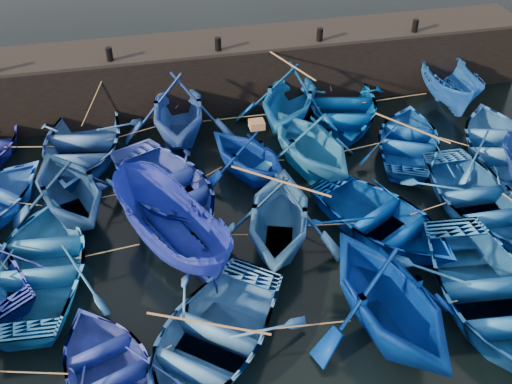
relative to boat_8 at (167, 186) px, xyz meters
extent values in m
plane|color=black|center=(2.69, -4.32, -0.56)|extent=(120.00, 120.00, 0.00)
cube|color=black|center=(2.69, 6.18, 0.69)|extent=(26.00, 2.50, 2.50)
cube|color=black|center=(2.69, 6.18, 2.00)|extent=(26.00, 2.50, 0.12)
cylinder|color=black|center=(-1.31, 5.28, 2.31)|extent=(0.24, 0.24, 0.50)
cylinder|color=black|center=(2.69, 5.28, 2.31)|extent=(0.24, 0.24, 0.50)
cylinder|color=black|center=(6.69, 5.28, 2.31)|extent=(0.24, 0.24, 0.50)
cylinder|color=black|center=(10.69, 5.28, 2.31)|extent=(0.24, 0.24, 0.50)
imported|color=#295398|center=(-2.71, 3.18, 0.03)|extent=(4.95, 6.27, 1.18)
imported|color=#234BA7|center=(0.85, 3.73, 0.70)|extent=(4.69, 5.25, 2.50)
imported|color=#0D59B7|center=(5.09, 3.69, 0.69)|extent=(5.83, 6.09, 2.48)
imported|color=#004594|center=(7.24, 3.72, 0.04)|extent=(5.33, 6.53, 1.19)
imported|color=blue|center=(11.83, 3.86, 0.37)|extent=(2.50, 4.99, 1.85)
imported|color=navy|center=(-2.94, -0.13, 0.58)|extent=(4.97, 5.32, 2.27)
imported|color=blue|center=(0.00, 0.00, 0.00)|extent=(5.65, 6.44, 1.11)
imported|color=navy|center=(2.82, 0.66, 0.40)|extent=(4.51, 4.70, 1.91)
imported|color=blue|center=(4.97, 0.57, 0.62)|extent=(4.85, 5.29, 2.34)
imported|color=#09449A|center=(8.82, 0.89, -0.07)|extent=(5.09, 5.70, 0.97)
imported|color=blue|center=(11.86, -0.32, 0.02)|extent=(5.19, 6.33, 1.15)
imported|color=blue|center=(-3.68, -2.72, 0.00)|extent=(4.27, 5.66, 1.11)
imported|color=#16289A|center=(-0.13, -2.54, 0.42)|extent=(3.95, 5.37, 1.96)
imported|color=#28629B|center=(2.97, -2.83, 0.60)|extent=(5.00, 5.38, 2.31)
imported|color=#003799|center=(6.14, -3.04, -0.04)|extent=(5.54, 6.09, 1.03)
imported|color=#1757A0|center=(9.41, -2.74, -0.03)|extent=(3.73, 5.14, 1.05)
imported|color=navy|center=(-1.97, -6.46, -0.13)|extent=(4.13, 4.84, 0.85)
imported|color=#2B63AB|center=(0.38, -6.20, -0.02)|extent=(6.15, 6.36, 1.08)
imported|color=navy|center=(4.75, -6.45, 0.71)|extent=(4.89, 5.43, 2.52)
imported|color=#165AA6|center=(7.63, -6.46, 0.03)|extent=(4.59, 6.02, 1.17)
cube|color=olive|center=(3.12, 0.66, 1.49)|extent=(0.48, 0.42, 0.26)
cylinder|color=tan|center=(-4.47, 3.36, -0.01)|extent=(1.74, 0.40, 0.04)
cylinder|color=tan|center=(-0.93, 3.46, -0.01)|extent=(1.77, 0.59, 0.04)
cylinder|color=tan|center=(2.97, 3.71, -0.01)|extent=(2.44, 0.08, 0.04)
cylinder|color=tan|center=(6.16, 3.71, -0.01)|extent=(0.35, 0.07, 0.04)
cylinder|color=tan|center=(9.53, 3.79, -0.01)|extent=(2.79, 0.18, 0.04)
cylinder|color=tan|center=(-4.36, 0.10, -0.01)|extent=(1.05, 0.49, 0.04)
cylinder|color=tan|center=(-1.47, -0.06, -0.01)|extent=(1.14, 0.16, 0.04)
cylinder|color=tan|center=(1.41, 0.33, -0.01)|extent=(1.04, 0.69, 0.04)
cylinder|color=tan|center=(3.89, 0.62, -0.01)|extent=(0.35, 0.12, 0.04)
cylinder|color=tan|center=(6.89, 0.73, -0.01)|extent=(2.06, 0.35, 0.04)
cylinder|color=tan|center=(10.34, 0.28, -0.01)|extent=(1.26, 1.23, 0.04)
cylinder|color=tan|center=(-4.68, -2.56, -0.01)|extent=(0.24, 0.34, 0.04)
cylinder|color=tan|center=(-1.90, -2.63, -0.01)|extent=(1.75, 0.22, 0.04)
cylinder|color=tan|center=(1.42, -2.69, -0.01)|extent=(1.30, 0.33, 0.04)
cylinder|color=tan|center=(4.55, -2.94, -0.01)|extent=(1.38, 0.25, 0.04)
cylinder|color=tan|center=(7.77, -2.89, -0.01)|extent=(1.48, 0.34, 0.04)
cylinder|color=tan|center=(-4.18, -6.10, -0.01)|extent=(2.61, 0.74, 0.04)
cylinder|color=tan|center=(-0.80, -6.33, -0.01)|extent=(0.57, 0.28, 0.04)
cylinder|color=tan|center=(2.57, -6.33, -0.01)|extent=(2.57, 0.28, 0.04)
cylinder|color=tan|center=(6.19, -6.45, -0.01)|extent=(1.09, 0.04, 0.04)
cylinder|color=tan|center=(-2.01, 4.78, 1.03)|extent=(1.44, 0.85, 2.09)
cylinder|color=tan|center=(1.77, 5.06, 1.03)|extent=(1.87, 0.29, 2.09)
cylinder|color=tan|center=(5.89, 5.04, 1.03)|extent=(1.63, 0.33, 2.09)
cylinder|color=tan|center=(6.96, 5.05, 1.03)|extent=(0.59, 0.31, 2.08)
cylinder|color=tan|center=(11.26, 5.12, 1.03)|extent=(1.17, 0.16, 2.09)
cylinder|color=#99724C|center=(5.09, 3.69, 1.96)|extent=(1.08, 2.84, 0.06)
cylinder|color=#99724C|center=(8.82, 0.89, 0.45)|extent=(1.77, 2.49, 0.06)
cylinder|color=#99724C|center=(2.97, -2.83, 1.79)|extent=(2.34, 1.97, 0.06)
cylinder|color=#99724C|center=(0.38, -6.20, 0.55)|extent=(2.74, 1.32, 0.06)
camera|label=1|loc=(-0.43, -14.77, 11.12)|focal=40.00mm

